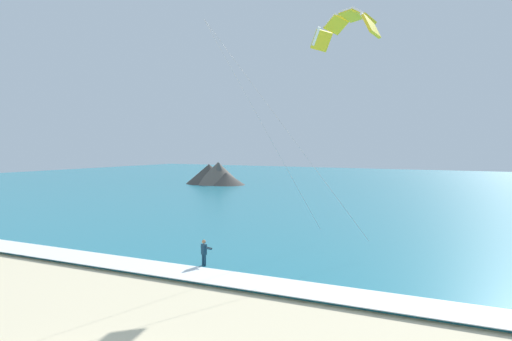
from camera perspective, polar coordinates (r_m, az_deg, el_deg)
sea at (r=83.69m, az=20.61°, el=-2.11°), size 200.00×120.00×0.20m
surf_foam at (r=27.55m, az=0.90°, el=-11.77°), size 200.00×2.76×0.04m
surfboard at (r=31.70m, az=-5.46°, el=-10.18°), size 1.00×1.45×0.09m
kitesurfer at (r=31.51m, az=-5.44°, el=-8.56°), size 0.66×0.66×1.69m
kite_primary at (r=36.69m, az=9.50°, el=14.78°), size 8.17×9.97×14.58m
headland_left at (r=91.93m, az=-4.20°, el=-0.45°), size 11.70×8.60×3.93m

